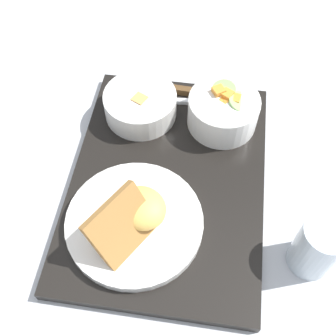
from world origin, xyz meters
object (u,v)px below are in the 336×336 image
Objects in this scene: knife at (194,93)px; glass_water at (316,248)px; plate_main at (135,220)px; bowl_salad at (223,110)px; bowl_soup at (140,103)px; spoon at (198,102)px.

glass_water is (0.30, 0.21, 0.02)m from knife.
plate_main reaches higher than knife.
bowl_salad reaches higher than bowl_soup.
spoon is (-0.04, -0.05, -0.03)m from bowl_salad.
knife is 1.76× the size of glass_water.
bowl_soup reaches higher than knife.
plate_main is 0.28m from spoon.
bowl_salad is at bearing 151.72° from plate_main.
bowl_soup is 1.28× the size of glass_water.
plate_main is at bearing -98.53° from knife.
bowl_salad is 0.69× the size of knife.
glass_water is (0.28, 0.20, 0.02)m from spoon.
knife is at bearing 122.66° from bowl_soup.
bowl_soup is 0.23m from plate_main.
bowl_salad is 0.28m from glass_water.
bowl_salad reaches higher than spoon.
bowl_soup is at bearing -143.17° from knife.
bowl_salad is 0.59× the size of plate_main.
spoon is 0.34m from glass_water.
plate_main is at bearing -93.14° from glass_water.
bowl_salad is 0.78× the size of spoon.
spoon is 1.56× the size of glass_water.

